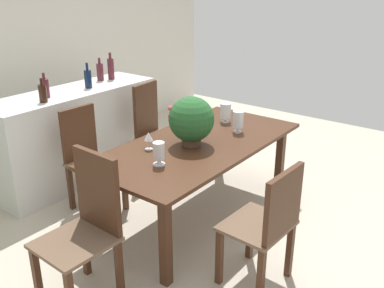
% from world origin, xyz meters
% --- Properties ---
extents(ground_plane, '(7.04, 7.04, 0.00)m').
position_xyz_m(ground_plane, '(0.00, 0.00, 0.00)').
color(ground_plane, '#BCB29E').
extents(back_wall, '(6.40, 0.10, 2.60)m').
position_xyz_m(back_wall, '(0.00, 2.60, 1.30)').
color(back_wall, beige).
rests_on(back_wall, ground).
extents(dining_table, '(2.01, 0.98, 0.75)m').
position_xyz_m(dining_table, '(0.00, 0.08, 0.66)').
color(dining_table, '#422616').
rests_on(dining_table, ground).
extents(chair_head_end, '(0.49, 0.46, 1.04)m').
position_xyz_m(chair_head_end, '(-1.26, 0.07, 0.57)').
color(chair_head_end, '#422616').
rests_on(chair_head_end, ground).
extents(chair_far_left, '(0.42, 0.49, 0.98)m').
position_xyz_m(chair_far_left, '(-0.45, 1.03, 0.54)').
color(chair_far_left, '#422616').
rests_on(chair_far_left, ground).
extents(chair_near_left, '(0.50, 0.44, 0.94)m').
position_xyz_m(chair_near_left, '(-0.46, -0.87, 0.53)').
color(chair_near_left, '#422616').
rests_on(chair_near_left, ground).
extents(chair_far_right, '(0.44, 0.44, 1.04)m').
position_xyz_m(chair_far_right, '(0.44, 1.02, 0.57)').
color(chair_far_right, '#422616').
rests_on(chair_far_right, ground).
extents(flower_centerpiece, '(0.39, 0.39, 0.43)m').
position_xyz_m(flower_centerpiece, '(-0.08, 0.09, 0.97)').
color(flower_centerpiece, '#4C3828').
rests_on(flower_centerpiece, dining_table).
extents(crystal_vase_left, '(0.11, 0.11, 0.19)m').
position_xyz_m(crystal_vase_left, '(0.61, 0.19, 0.86)').
color(crystal_vase_left, silver).
rests_on(crystal_vase_left, dining_table).
extents(crystal_vase_center_near, '(0.10, 0.10, 0.20)m').
position_xyz_m(crystal_vase_center_near, '(0.43, -0.06, 0.87)').
color(crystal_vase_center_near, silver).
rests_on(crystal_vase_center_near, dining_table).
extents(crystal_vase_right, '(0.09, 0.09, 0.19)m').
position_xyz_m(crystal_vase_right, '(-0.57, 0.03, 0.86)').
color(crystal_vase_right, silver).
rests_on(crystal_vase_right, dining_table).
extents(wine_glass, '(0.07, 0.07, 0.15)m').
position_xyz_m(wine_glass, '(-0.38, 0.31, 0.86)').
color(wine_glass, silver).
rests_on(wine_glass, dining_table).
extents(kitchen_counter, '(1.89, 0.59, 0.99)m').
position_xyz_m(kitchen_counter, '(-0.09, 1.65, 0.49)').
color(kitchen_counter, silver).
rests_on(kitchen_counter, ground).
extents(wine_bottle_tall, '(0.07, 0.07, 0.23)m').
position_xyz_m(wine_bottle_tall, '(-0.54, 1.50, 1.08)').
color(wine_bottle_tall, black).
rests_on(wine_bottle_tall, kitchen_counter).
extents(wine_bottle_clear, '(0.08, 0.08, 0.26)m').
position_xyz_m(wine_bottle_clear, '(0.40, 1.76, 1.09)').
color(wine_bottle_clear, '#511E28').
rests_on(wine_bottle_clear, kitchen_counter).
extents(wine_bottle_green, '(0.07, 0.07, 0.30)m').
position_xyz_m(wine_bottle_green, '(0.51, 1.71, 1.11)').
color(wine_bottle_green, '#511E28').
rests_on(wine_bottle_green, kitchen_counter).
extents(wine_bottle_dark, '(0.08, 0.08, 0.27)m').
position_xyz_m(wine_bottle_dark, '(0.08, 1.59, 1.09)').
color(wine_bottle_dark, '#0F1E38').
rests_on(wine_bottle_dark, kitchen_counter).
extents(wine_bottle_amber, '(0.08, 0.08, 0.24)m').
position_xyz_m(wine_bottle_amber, '(-0.42, 1.63, 1.08)').
color(wine_bottle_amber, '#511E28').
rests_on(wine_bottle_amber, kitchen_counter).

